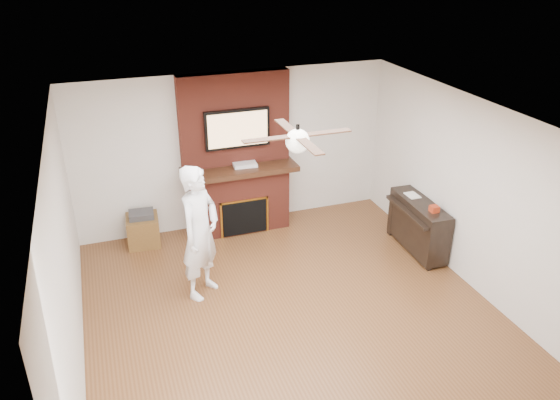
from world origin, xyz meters
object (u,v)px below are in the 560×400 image
object	(u,v)px
fireplace	(238,170)
piano	(418,225)
person	(200,233)
side_table	(143,229)

from	to	relation	value
fireplace	piano	xyz separation A→B (m)	(2.31, -1.61, -0.57)
fireplace	piano	world-z (taller)	fireplace
fireplace	piano	distance (m)	2.87
piano	person	bearing A→B (deg)	-176.99
person	piano	distance (m)	3.29
fireplace	side_table	distance (m)	1.72
person	side_table	bearing A→B (deg)	66.36
fireplace	person	size ratio (longest dim) A/B	1.39
person	side_table	size ratio (longest dim) A/B	3.29
person	piano	xyz separation A→B (m)	(3.26, 0.02, -0.48)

